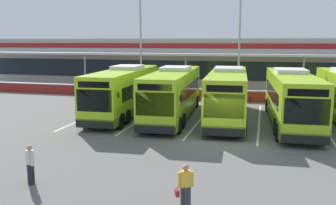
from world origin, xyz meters
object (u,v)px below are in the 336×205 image
Objects in this scene: coach_bus_leftmost at (124,92)px; coach_bus_centre at (228,95)px; lamp_post_centre at (240,35)px; pedestrian_in_dark_coat at (30,163)px; coach_bus_left_centre at (173,94)px; coach_bus_right_centre at (291,99)px; lamp_post_west at (141,35)px; pedestrian_with_handbag at (185,186)px.

coach_bus_leftmost is 7.99m from coach_bus_centre.
lamp_post_centre is at bearing 90.00° from coach_bus_centre.
coach_bus_leftmost reaches higher than pedestrian_in_dark_coat.
lamp_post_centre is (3.98, 11.22, 4.50)m from coach_bus_left_centre.
coach_bus_right_centre is 19.16m from lamp_post_west.
coach_bus_left_centre is at bearing -173.93° from coach_bus_centre.
pedestrian_with_handbag is 0.15× the size of lamp_post_centre.
lamp_post_centre is at bearing 75.71° from pedestrian_in_dark_coat.
coach_bus_centre and coach_bus_right_centre have the same top height.
coach_bus_left_centre is 1.12× the size of lamp_post_centre.
lamp_post_west is (-3.99, 25.16, 5.42)m from pedestrian_in_dark_coat.
coach_bus_right_centre is (8.36, -0.09, 0.00)m from coach_bus_left_centre.
lamp_post_west is (-6.42, 11.24, 4.50)m from coach_bus_left_centre.
lamp_post_west is at bearing 142.54° from coach_bus_right_centre.
lamp_post_centre is (-4.38, 11.31, 4.50)m from coach_bus_right_centre.
coach_bus_left_centre is 1.00× the size of coach_bus_right_centre.
coach_bus_leftmost and coach_bus_right_centre have the same top height.
pedestrian_with_handbag is at bearing -67.89° from lamp_post_west.
coach_bus_leftmost is 14.28m from lamp_post_centre.
pedestrian_in_dark_coat is at bearing -99.89° from coach_bus_left_centre.
coach_bus_leftmost and coach_bus_left_centre have the same top height.
lamp_post_west reaches higher than coach_bus_leftmost.
coach_bus_leftmost is 1.12× the size of lamp_post_centre.
coach_bus_leftmost is 12.10m from lamp_post_west.
coach_bus_centre is at bearing -46.11° from lamp_post_west.
coach_bus_left_centre is (4.01, -0.27, 0.00)m from coach_bus_leftmost.
coach_bus_right_centre is 1.12× the size of lamp_post_centre.
lamp_post_west reaches higher than coach_bus_left_centre.
coach_bus_right_centre is 15.13m from pedestrian_with_handbag.
lamp_post_west is (-10.40, 10.81, 4.50)m from coach_bus_centre.
coach_bus_leftmost is 12.37m from coach_bus_right_centre.
coach_bus_leftmost is at bearing -77.58° from lamp_post_west.
coach_bus_left_centre is at bearing 105.59° from pedestrian_with_handbag.
pedestrian_in_dark_coat is at bearing -83.65° from coach_bus_leftmost.
coach_bus_right_centre reaches higher than pedestrian_in_dark_coat.
coach_bus_left_centre is at bearing -109.53° from lamp_post_centre.
coach_bus_leftmost reaches higher than pedestrian_with_handbag.
pedestrian_with_handbag is (-4.30, -14.47, -0.93)m from coach_bus_right_centre.
coach_bus_centre reaches higher than pedestrian_with_handbag.
coach_bus_left_centre and coach_bus_right_centre have the same top height.
coach_bus_right_centre is (4.38, -0.51, 0.00)m from coach_bus_centre.
lamp_post_centre is at bearing -0.08° from lamp_post_west.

